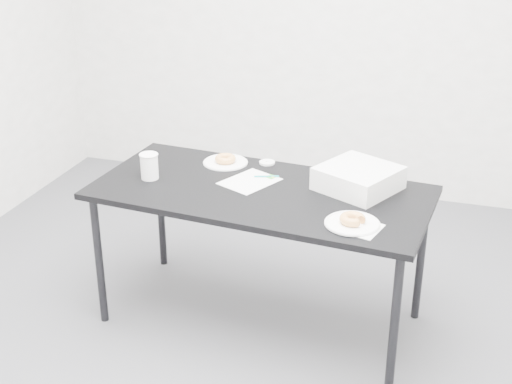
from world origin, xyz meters
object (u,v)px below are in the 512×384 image
(pen, at_px, (267,176))
(bakery_box, at_px, (358,178))
(donut_far, at_px, (225,159))
(scorecard, at_px, (250,181))
(plate_far, at_px, (225,162))
(table, at_px, (261,200))
(plate_near, at_px, (352,224))
(donut_near, at_px, (352,219))
(coffee_cup, at_px, (149,166))

(pen, xyz_separation_m, bakery_box, (0.47, -0.00, 0.05))
(donut_far, bearing_deg, scorecard, -44.77)
(pen, distance_m, bakery_box, 0.47)
(scorecard, distance_m, plate_far, 0.28)
(table, height_order, plate_near, plate_near)
(donut_near, height_order, donut_far, donut_near)
(pen, height_order, bakery_box, bakery_box)
(plate_far, bearing_deg, pen, -24.88)
(scorecard, distance_m, pen, 0.10)
(pen, relative_size, plate_far, 0.53)
(donut_near, distance_m, donut_far, 0.94)
(table, distance_m, coffee_cup, 0.59)
(table, relative_size, donut_far, 15.20)
(plate_near, xyz_separation_m, donut_near, (0.00, 0.00, 0.02))
(plate_near, height_order, donut_near, donut_near)
(bakery_box, bearing_deg, scorecard, -146.21)
(pen, relative_size, coffee_cup, 0.94)
(table, distance_m, donut_near, 0.56)
(pen, xyz_separation_m, donut_near, (0.51, -0.40, 0.02))
(pen, xyz_separation_m, donut_far, (-0.27, 0.12, 0.02))
(donut_far, bearing_deg, table, -44.58)
(plate_far, bearing_deg, donut_near, -33.83)
(pen, xyz_separation_m, plate_far, (-0.27, 0.12, -0.00))
(scorecard, bearing_deg, donut_far, 160.35)
(donut_near, distance_m, coffee_cup, 1.10)
(pen, distance_m, donut_near, 0.65)
(scorecard, bearing_deg, plate_far, 160.35)
(donut_near, xyz_separation_m, donut_far, (-0.78, 0.52, -0.00))
(table, bearing_deg, donut_far, 140.02)
(table, xyz_separation_m, plate_far, (-0.28, 0.28, 0.06))
(plate_near, height_order, bakery_box, bakery_box)
(scorecard, height_order, pen, pen)
(table, relative_size, bakery_box, 5.02)
(scorecard, distance_m, bakery_box, 0.54)
(pen, bearing_deg, coffee_cup, -179.40)
(bakery_box, bearing_deg, coffee_cup, -143.85)
(scorecard, xyz_separation_m, plate_far, (-0.20, 0.20, 0.00))
(scorecard, relative_size, coffee_cup, 2.03)
(pen, distance_m, plate_far, 0.29)
(table, relative_size, plate_near, 6.91)
(pen, relative_size, bakery_box, 0.37)
(plate_near, relative_size, coffee_cup, 1.84)
(donut_far, height_order, coffee_cup, coffee_cup)
(donut_near, xyz_separation_m, coffee_cup, (-1.07, 0.21, 0.04))
(coffee_cup, distance_m, bakery_box, 1.05)
(donut_near, bearing_deg, table, 153.89)
(pen, height_order, plate_far, pen)
(plate_far, height_order, bakery_box, bakery_box)
(scorecard, relative_size, donut_near, 2.35)
(scorecard, distance_m, donut_far, 0.28)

